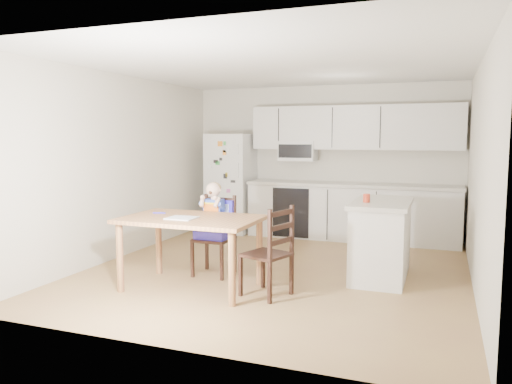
{
  "coord_description": "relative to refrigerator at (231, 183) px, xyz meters",
  "views": [
    {
      "loc": [
        1.89,
        -5.77,
        1.66
      ],
      "look_at": [
        -0.12,
        -0.43,
        1.02
      ],
      "focal_mm": 35.0,
      "sensor_mm": 36.0,
      "label": 1
    }
  ],
  "objects": [
    {
      "name": "room",
      "position": [
        1.55,
        -1.67,
        0.4
      ],
      "size": [
        4.52,
        5.01,
        2.51
      ],
      "color": "#906743",
      "rests_on": "ground"
    },
    {
      "name": "refrigerator",
      "position": [
        0.0,
        0.0,
        0.0
      ],
      "size": [
        0.72,
        0.7,
        1.7
      ],
      "primitive_type": "cube",
      "color": "silver",
      "rests_on": "ground"
    },
    {
      "name": "kitchen_run",
      "position": [
        2.05,
        0.09,
        0.03
      ],
      "size": [
        3.37,
        0.62,
        2.15
      ],
      "color": "silver",
      "rests_on": "ground"
    },
    {
      "name": "kitchen_island",
      "position": [
        2.79,
        -2.01,
        -0.39
      ],
      "size": [
        0.65,
        1.23,
        0.91
      ],
      "color": "silver",
      "rests_on": "ground"
    },
    {
      "name": "red_cup",
      "position": [
        2.64,
        -2.2,
        0.11
      ],
      "size": [
        0.08,
        0.08,
        0.1
      ],
      "primitive_type": "cylinder",
      "color": "red",
      "rests_on": "kitchen_island"
    },
    {
      "name": "dining_table",
      "position": [
        0.9,
        -3.18,
        -0.17
      ],
      "size": [
        1.47,
        0.94,
        0.79
      ],
      "color": "brown",
      "rests_on": "ground"
    },
    {
      "name": "napkin",
      "position": [
        0.85,
        -3.28,
        -0.06
      ],
      "size": [
        0.3,
        0.26,
        0.01
      ],
      "primitive_type": "cube",
      "color": "silver",
      "rests_on": "dining_table"
    },
    {
      "name": "toddler_spoon",
      "position": [
        0.43,
        -3.07,
        -0.06
      ],
      "size": [
        0.12,
        0.06,
        0.02
      ],
      "primitive_type": "cylinder",
      "rotation": [
        0.0,
        1.57,
        0.35
      ],
      "color": "#3229C5",
      "rests_on": "dining_table"
    },
    {
      "name": "chair_booster",
      "position": [
        0.9,
        -2.56,
        -0.17
      ],
      "size": [
        0.42,
        0.42,
        1.12
      ],
      "rotation": [
        0.0,
        0.0,
        -0.01
      ],
      "color": "black",
      "rests_on": "ground"
    },
    {
      "name": "chair_side",
      "position": [
        1.84,
        -3.16,
        -0.31
      ],
      "size": [
        0.53,
        0.53,
        0.95
      ],
      "rotation": [
        0.0,
        0.0,
        -1.89
      ],
      "color": "black",
      "rests_on": "ground"
    }
  ]
}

